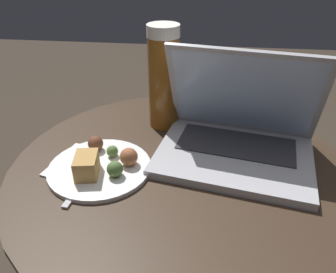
# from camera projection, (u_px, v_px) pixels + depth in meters

# --- Properties ---
(table) EXTENTS (0.72, 0.72, 0.58)m
(table) POSITION_uv_depth(u_px,v_px,m) (179.00, 211.00, 0.77)
(table) COLOR #9E9EA3
(table) RESTS_ON ground_plane
(napkin) EXTENTS (0.21, 0.17, 0.00)m
(napkin) POSITION_uv_depth(u_px,v_px,m) (96.00, 167.00, 0.69)
(napkin) COLOR white
(napkin) RESTS_ON table
(laptop) EXTENTS (0.37, 0.30, 0.24)m
(laptop) POSITION_uv_depth(u_px,v_px,m) (237.00, 135.00, 0.71)
(laptop) COLOR #B2B2B7
(laptop) RESTS_ON table
(beer_glass) EXTENTS (0.08, 0.08, 0.25)m
(beer_glass) POSITION_uv_depth(u_px,v_px,m) (164.00, 78.00, 0.79)
(beer_glass) COLOR brown
(beer_glass) RESTS_ON table
(snack_plate) EXTENTS (0.21, 0.21, 0.05)m
(snack_plate) POSITION_uv_depth(u_px,v_px,m) (101.00, 165.00, 0.68)
(snack_plate) COLOR white
(snack_plate) RESTS_ON table
(fork) EXTENTS (0.04, 0.18, 0.00)m
(fork) POSITION_uv_depth(u_px,v_px,m) (89.00, 173.00, 0.67)
(fork) COLOR #B2B2B7
(fork) RESTS_ON table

